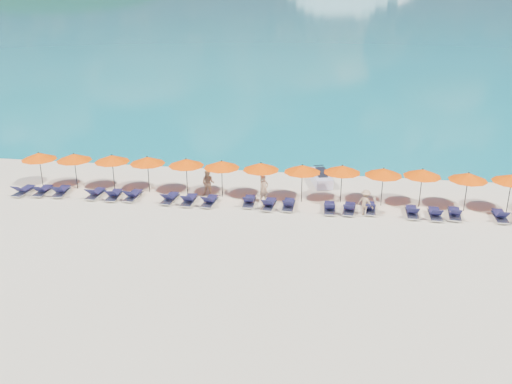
# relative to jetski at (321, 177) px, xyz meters

# --- Properties ---
(ground) EXTENTS (1400.00, 1400.00, 0.00)m
(ground) POSITION_rel_jetski_xyz_m (-3.30, -8.22, -0.40)
(ground) COLOR beige
(headland_main) EXTENTS (374.00, 242.00, 126.50)m
(headland_main) POSITION_rel_jetski_xyz_m (-303.30, 531.78, -38.40)
(headland_main) COLOR black
(headland_main) RESTS_ON ground
(headland_small) EXTENTS (162.00, 126.00, 85.50)m
(headland_small) POSITION_rel_jetski_xyz_m (-153.30, 551.78, -35.40)
(headland_small) COLOR black
(headland_small) RESTS_ON ground
(jetski) EXTENTS (1.69, 2.89, 0.97)m
(jetski) POSITION_rel_jetski_xyz_m (0.00, 0.00, 0.00)
(jetski) COLOR silver
(jetski) RESTS_ON ground
(beachgoer_a) EXTENTS (0.70, 0.69, 1.63)m
(beachgoer_a) POSITION_rel_jetski_xyz_m (-3.08, -3.70, 0.41)
(beachgoer_a) COLOR tan
(beachgoer_a) RESTS_ON ground
(beachgoer_b) EXTENTS (0.80, 0.47, 1.62)m
(beachgoer_b) POSITION_rel_jetski_xyz_m (-6.44, -3.22, 0.41)
(beachgoer_b) COLOR tan
(beachgoer_b) RESTS_ON ground
(beachgoer_c) EXTENTS (1.02, 0.88, 1.45)m
(beachgoer_c) POSITION_rel_jetski_xyz_m (2.62, -4.66, 0.33)
(beachgoer_c) COLOR tan
(beachgoer_c) RESTS_ON ground
(umbrella_0) EXTENTS (2.10, 2.10, 2.28)m
(umbrella_0) POSITION_rel_jetski_xyz_m (-16.88, -3.28, 1.62)
(umbrella_0) COLOR black
(umbrella_0) RESTS_ON ground
(umbrella_1) EXTENTS (2.10, 2.10, 2.28)m
(umbrella_1) POSITION_rel_jetski_xyz_m (-14.68, -3.15, 1.62)
(umbrella_1) COLOR black
(umbrella_1) RESTS_ON ground
(umbrella_2) EXTENTS (2.10, 2.10, 2.28)m
(umbrella_2) POSITION_rel_jetski_xyz_m (-12.32, -3.07, 1.62)
(umbrella_2) COLOR black
(umbrella_2) RESTS_ON ground
(umbrella_3) EXTENTS (2.10, 2.10, 2.28)m
(umbrella_3) POSITION_rel_jetski_xyz_m (-10.12, -3.08, 1.62)
(umbrella_3) COLOR black
(umbrella_3) RESTS_ON ground
(umbrella_4) EXTENTS (2.10, 2.10, 2.28)m
(umbrella_4) POSITION_rel_jetski_xyz_m (-7.75, -3.12, 1.62)
(umbrella_4) COLOR black
(umbrella_4) RESTS_ON ground
(umbrella_5) EXTENTS (2.10, 2.10, 2.28)m
(umbrella_5) POSITION_rel_jetski_xyz_m (-5.61, -3.19, 1.62)
(umbrella_5) COLOR black
(umbrella_5) RESTS_ON ground
(umbrella_6) EXTENTS (2.10, 2.10, 2.28)m
(umbrella_6) POSITION_rel_jetski_xyz_m (-3.31, -3.23, 1.62)
(umbrella_6) COLOR black
(umbrella_6) RESTS_ON ground
(umbrella_7) EXTENTS (2.10, 2.10, 2.28)m
(umbrella_7) POSITION_rel_jetski_xyz_m (-0.94, -3.26, 1.62)
(umbrella_7) COLOR black
(umbrella_7) RESTS_ON ground
(umbrella_8) EXTENTS (2.10, 2.10, 2.28)m
(umbrella_8) POSITION_rel_jetski_xyz_m (1.29, -3.01, 1.62)
(umbrella_8) COLOR black
(umbrella_8) RESTS_ON ground
(umbrella_9) EXTENTS (2.10, 2.10, 2.28)m
(umbrella_9) POSITION_rel_jetski_xyz_m (3.56, -3.17, 1.62)
(umbrella_9) COLOR black
(umbrella_9) RESTS_ON ground
(umbrella_10) EXTENTS (2.10, 2.10, 2.28)m
(umbrella_10) POSITION_rel_jetski_xyz_m (5.69, -3.00, 1.62)
(umbrella_10) COLOR black
(umbrella_10) RESTS_ON ground
(umbrella_11) EXTENTS (2.10, 2.10, 2.28)m
(umbrella_11) POSITION_rel_jetski_xyz_m (8.07, -3.27, 1.62)
(umbrella_11) COLOR black
(umbrella_11) RESTS_ON ground
(umbrella_12) EXTENTS (2.10, 2.10, 2.28)m
(umbrella_12) POSITION_rel_jetski_xyz_m (10.36, -3.17, 1.62)
(umbrella_12) COLOR black
(umbrella_12) RESTS_ON ground
(lounger_0) EXTENTS (0.79, 1.75, 0.66)m
(lounger_0) POSITION_rel_jetski_xyz_m (-17.43, -4.55, -0.16)
(lounger_0) COLOR silver
(lounger_0) RESTS_ON ground
(lounger_1) EXTENTS (0.62, 1.70, 0.66)m
(lounger_1) POSITION_rel_jetski_xyz_m (-16.30, -4.37, -0.16)
(lounger_1) COLOR silver
(lounger_1) RESTS_ON ground
(lounger_2) EXTENTS (0.77, 1.75, 0.66)m
(lounger_2) POSITION_rel_jetski_xyz_m (-15.17, -4.30, -0.16)
(lounger_2) COLOR silver
(lounger_2) RESTS_ON ground
(lounger_3) EXTENTS (0.72, 1.73, 0.66)m
(lounger_3) POSITION_rel_jetski_xyz_m (-12.98, -4.36, -0.16)
(lounger_3) COLOR silver
(lounger_3) RESTS_ON ground
(lounger_4) EXTENTS (0.70, 1.73, 0.66)m
(lounger_4) POSITION_rel_jetski_xyz_m (-11.82, -4.41, -0.16)
(lounger_4) COLOR silver
(lounger_4) RESTS_ON ground
(lounger_5) EXTENTS (0.74, 1.74, 0.66)m
(lounger_5) POSITION_rel_jetski_xyz_m (-10.70, -4.31, -0.16)
(lounger_5) COLOR silver
(lounger_5) RESTS_ON ground
(lounger_6) EXTENTS (0.79, 1.76, 0.66)m
(lounger_6) POSITION_rel_jetski_xyz_m (-8.44, -4.42, -0.16)
(lounger_6) COLOR silver
(lounger_6) RESTS_ON ground
(lounger_7) EXTENTS (0.67, 1.72, 0.66)m
(lounger_7) POSITION_rel_jetski_xyz_m (-7.28, -4.52, -0.16)
(lounger_7) COLOR silver
(lounger_7) RESTS_ON ground
(lounger_8) EXTENTS (0.77, 1.75, 0.66)m
(lounger_8) POSITION_rel_jetski_xyz_m (-6.07, -4.51, -0.16)
(lounger_8) COLOR silver
(lounger_8) RESTS_ON ground
(lounger_9) EXTENTS (0.70, 1.73, 0.66)m
(lounger_9) POSITION_rel_jetski_xyz_m (-3.85, -4.20, -0.16)
(lounger_9) COLOR silver
(lounger_9) RESTS_ON ground
(lounger_10) EXTENTS (0.76, 1.75, 0.66)m
(lounger_10) POSITION_rel_jetski_xyz_m (-2.68, -4.47, -0.16)
(lounger_10) COLOR silver
(lounger_10) RESTS_ON ground
(lounger_11) EXTENTS (0.64, 1.71, 0.66)m
(lounger_11) POSITION_rel_jetski_xyz_m (-1.58, -4.38, -0.16)
(lounger_11) COLOR silver
(lounger_11) RESTS_ON ground
(lounger_12) EXTENTS (0.69, 1.72, 0.66)m
(lounger_12) POSITION_rel_jetski_xyz_m (0.71, -4.51, -0.16)
(lounger_12) COLOR silver
(lounger_12) RESTS_ON ground
(lounger_13) EXTENTS (0.77, 1.75, 0.66)m
(lounger_13) POSITION_rel_jetski_xyz_m (1.78, -4.46, -0.16)
(lounger_13) COLOR silver
(lounger_13) RESTS_ON ground
(lounger_14) EXTENTS (0.63, 1.70, 0.66)m
(lounger_14) POSITION_rel_jetski_xyz_m (2.90, -4.21, -0.16)
(lounger_14) COLOR silver
(lounger_14) RESTS_ON ground
(lounger_15) EXTENTS (0.64, 1.71, 0.66)m
(lounger_15) POSITION_rel_jetski_xyz_m (5.16, -4.42, -0.16)
(lounger_15) COLOR silver
(lounger_15) RESTS_ON ground
(lounger_16) EXTENTS (0.63, 1.70, 0.66)m
(lounger_16) POSITION_rel_jetski_xyz_m (6.36, -4.50, -0.16)
(lounger_16) COLOR silver
(lounger_16) RESTS_ON ground
(lounger_17) EXTENTS (0.77, 1.75, 0.66)m
(lounger_17) POSITION_rel_jetski_xyz_m (7.40, -4.31, -0.16)
(lounger_17) COLOR silver
(lounger_17) RESTS_ON ground
(lounger_18) EXTENTS (0.62, 1.70, 0.66)m
(lounger_18) POSITION_rel_jetski_xyz_m (9.76, -4.26, -0.16)
(lounger_18) COLOR silver
(lounger_18) RESTS_ON ground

